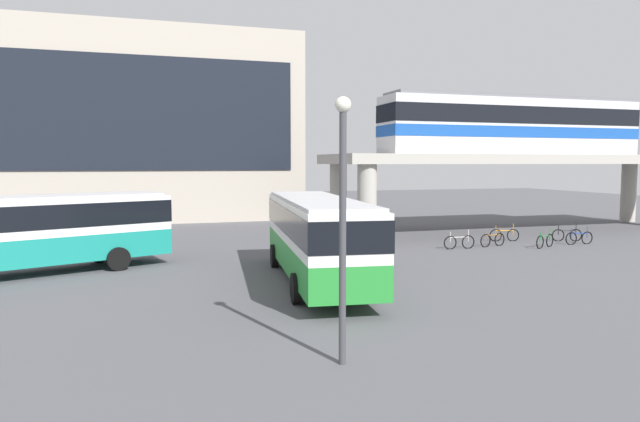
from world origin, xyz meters
The scene contains 14 objects.
ground_plane centered at (0.00, 10.00, 0.00)m, with size 120.00×120.00×0.00m, color #515156.
station_building centered at (-6.14, 31.97, 7.40)m, with size 24.58×10.64×14.78m.
elevated_platform centered at (17.78, 15.55, 4.33)m, with size 26.19×6.56×5.07m.
train centered at (17.16, 15.55, 7.04)m, with size 18.19×2.96×3.84m.
bus_main centered at (0.01, 3.57, 1.99)m, with size 3.80×11.26×3.22m.
bus_secondary centered at (-10.63, 8.39, 1.99)m, with size 11.19×6.47×3.22m.
bicycle_brown centered at (11.92, 9.72, 0.36)m, with size 1.77×0.42×1.04m.
bicycle_green centered at (14.33, 8.47, 0.36)m, with size 1.67×0.77×1.04m.
bicycle_black centered at (17.27, 10.23, 0.36)m, with size 1.75×0.50×1.04m.
bicycle_orange centered at (13.79, 11.31, 0.36)m, with size 1.76×0.43×1.04m.
bicycle_silver centered at (9.71, 9.47, 0.36)m, with size 1.79×0.15×1.04m.
bicycle_blue centered at (16.99, 8.94, 0.36)m, with size 1.79×0.12×1.04m.
pedestrian_by_bike_rack centered at (6.44, 11.36, 0.73)m, with size 0.37×0.46×1.57m.
lamp_post centered at (-2.02, -5.02, 3.56)m, with size 0.36×0.36×5.99m.
Camera 1 is at (-6.24, -16.87, 4.55)m, focal length 31.99 mm.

